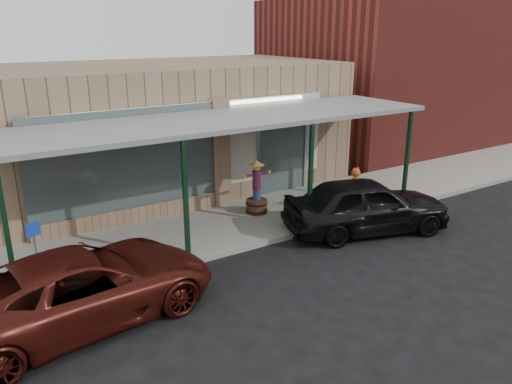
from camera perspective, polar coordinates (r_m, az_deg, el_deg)
ground at (r=11.25m, az=5.55°, el=-10.07°), size 120.00×120.00×0.00m
sidewalk at (r=13.94m, az=-3.54°, el=-3.87°), size 40.00×3.20×0.15m
storefront at (r=17.36m, az=-11.06°, el=7.23°), size 12.00×6.25×4.20m
awning at (r=13.09m, az=-3.71°, el=8.07°), size 12.00×3.00×3.04m
block_buildings_near at (r=18.88m, az=-6.77°, el=13.44°), size 61.00×8.00×8.00m
barrel_scarecrow at (r=14.49m, az=0.08°, el=-0.39°), size 0.96×0.63×1.59m
barrel_pumpkin at (r=15.50m, az=11.18°, el=-0.48°), size 0.67×0.67×0.79m
handicap_sign at (r=11.15m, az=-23.90°, el=-5.68°), size 0.29×0.14×1.47m
parked_sedan at (r=13.80m, az=12.50°, el=-1.45°), size 4.80×3.01×1.56m
car_maroon at (r=10.06m, az=-19.15°, el=-10.19°), size 5.32×2.99×1.41m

